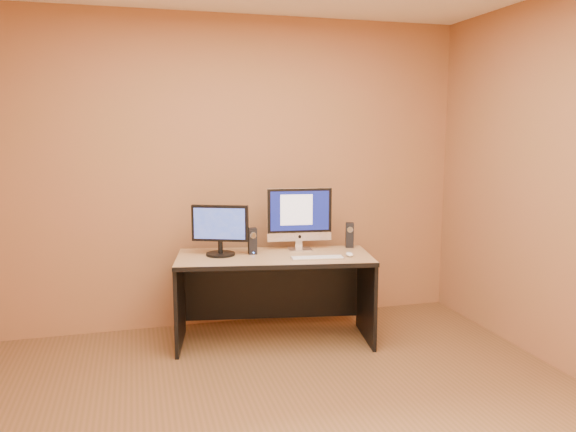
{
  "coord_description": "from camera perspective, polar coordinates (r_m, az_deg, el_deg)",
  "views": [
    {
      "loc": [
        -0.82,
        -2.7,
        1.66
      ],
      "look_at": [
        0.29,
        1.33,
        1.02
      ],
      "focal_mm": 35.0,
      "sensor_mm": 36.0,
      "label": 1
    }
  ],
  "objects": [
    {
      "name": "keyboard",
      "position": [
        4.26,
        3.02,
        -4.26
      ],
      "size": [
        0.41,
        0.16,
        0.02
      ],
      "primitive_type": "cube",
      "rotation": [
        0.0,
        0.0,
        -0.13
      ],
      "color": "silver",
      "rests_on": "desk"
    },
    {
      "name": "cable_b",
      "position": [
        4.68,
        0.97,
        -3.13
      ],
      "size": [
        0.08,
        0.16,
        0.01
      ],
      "primitive_type": "cylinder",
      "rotation": [
        1.57,
        0.0,
        -0.45
      ],
      "color": "black",
      "rests_on": "desk"
    },
    {
      "name": "cable_a",
      "position": [
        4.7,
        1.42,
        -3.08
      ],
      "size": [
        0.06,
        0.2,
        0.01
      ],
      "primitive_type": "cylinder",
      "rotation": [
        1.57,
        0.0,
        0.26
      ],
      "color": "black",
      "rests_on": "desk"
    },
    {
      "name": "desk",
      "position": [
        4.45,
        -1.38,
        -8.4
      ],
      "size": [
        1.59,
        0.91,
        0.69
      ],
      "primitive_type": null,
      "rotation": [
        0.0,
        0.0,
        -0.17
      ],
      "color": "tan",
      "rests_on": "ground"
    },
    {
      "name": "speaker_right",
      "position": [
        4.68,
        6.28,
        -1.94
      ],
      "size": [
        0.08,
        0.08,
        0.21
      ],
      "primitive_type": null,
      "rotation": [
        0.0,
        0.0,
        -0.29
      ],
      "color": "black",
      "rests_on": "desk"
    },
    {
      "name": "mouse",
      "position": [
        4.36,
        6.26,
        -3.88
      ],
      "size": [
        0.06,
        0.1,
        0.03
      ],
      "primitive_type": "ellipsoid",
      "rotation": [
        0.0,
        0.0,
        -0.11
      ],
      "color": "white",
      "rests_on": "desk"
    },
    {
      "name": "walls",
      "position": [
        2.84,
        1.47,
        1.48
      ],
      "size": [
        4.0,
        4.0,
        2.6
      ],
      "primitive_type": null,
      "color": "#975D3D",
      "rests_on": "ground"
    },
    {
      "name": "speaker_left",
      "position": [
        4.41,
        -3.63,
        -2.55
      ],
      "size": [
        0.07,
        0.07,
        0.21
      ],
      "primitive_type": null,
      "rotation": [
        0.0,
        0.0,
        -0.02
      ],
      "color": "black",
      "rests_on": "desk"
    },
    {
      "name": "second_monitor",
      "position": [
        4.37,
        -6.91,
        -1.46
      ],
      "size": [
        0.5,
        0.37,
        0.39
      ],
      "primitive_type": null,
      "rotation": [
        0.0,
        0.0,
        -0.38
      ],
      "color": "black",
      "rests_on": "desk"
    },
    {
      "name": "imac",
      "position": [
        4.53,
        1.22,
        -0.25
      ],
      "size": [
        0.55,
        0.25,
        0.52
      ],
      "primitive_type": null,
      "rotation": [
        0.0,
        0.0,
        -0.11
      ],
      "color": "silver",
      "rests_on": "desk"
    }
  ]
}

